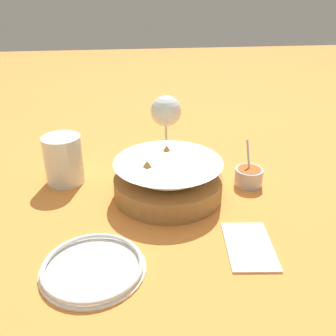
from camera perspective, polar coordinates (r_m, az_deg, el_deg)
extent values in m
plane|color=orange|center=(0.85, 1.40, -4.04)|extent=(4.00, 4.00, 0.00)
cylinder|color=olive|center=(0.84, 0.00, -2.65)|extent=(0.24, 0.24, 0.05)
cone|color=white|center=(0.83, 0.00, -1.45)|extent=(0.24, 0.24, 0.08)
cylinder|color=#3D842D|center=(0.84, 0.00, -2.51)|extent=(0.18, 0.18, 0.01)
pyramid|color=#B77A38|center=(0.87, -0.21, 1.43)|extent=(0.05, 0.06, 0.07)
pyramid|color=#B77A38|center=(0.79, -3.13, -1.13)|extent=(0.07, 0.08, 0.07)
pyramid|color=#B77A38|center=(0.81, 3.43, -1.46)|extent=(0.08, 0.07, 0.05)
cylinder|color=#B7B7BC|center=(0.90, 12.18, -1.36)|extent=(0.07, 0.07, 0.04)
cylinder|color=#CC4C14|center=(0.90, 12.22, -0.95)|extent=(0.05, 0.05, 0.03)
cylinder|color=#B7B7BC|center=(0.89, 12.18, 1.09)|extent=(0.05, 0.01, 0.09)
cylinder|color=silver|center=(1.04, -0.22, 2.06)|extent=(0.07, 0.07, 0.00)
cylinder|color=silver|center=(1.02, -0.22, 4.43)|extent=(0.01, 0.01, 0.09)
sphere|color=silver|center=(0.99, -0.23, 8.69)|extent=(0.08, 0.08, 0.08)
sphere|color=#E5B77F|center=(1.00, -0.23, 8.13)|extent=(0.06, 0.06, 0.06)
cylinder|color=silver|center=(0.91, -15.63, 1.22)|extent=(0.09, 0.09, 0.12)
cylinder|color=gold|center=(0.92, -15.52, 0.42)|extent=(0.07, 0.07, 0.08)
torus|color=silver|center=(0.95, -15.28, 2.62)|extent=(0.08, 0.01, 0.08)
cylinder|color=white|center=(0.66, -11.36, -14.78)|extent=(0.18, 0.18, 0.01)
torus|color=white|center=(0.65, -11.41, -14.35)|extent=(0.17, 0.17, 0.01)
cube|color=white|center=(0.71, 12.26, -11.39)|extent=(0.15, 0.10, 0.01)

